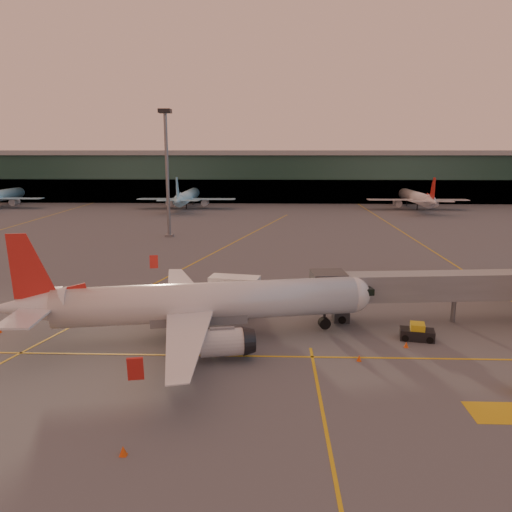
{
  "coord_description": "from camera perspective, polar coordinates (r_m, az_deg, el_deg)",
  "views": [
    {
      "loc": [
        1.5,
        -35.61,
        17.54
      ],
      "look_at": [
        -0.52,
        23.53,
        5.0
      ],
      "focal_mm": 35.0,
      "sensor_mm": 36.0,
      "label": 1
    }
  ],
  "objects": [
    {
      "name": "ground",
      "position": [
        39.72,
        -0.42,
        -14.24
      ],
      "size": [
        600.0,
        600.0,
        0.0
      ],
      "primitive_type": "plane",
      "color": "#4C4F54",
      "rests_on": "ground"
    },
    {
      "name": "main_airplane",
      "position": [
        47.36,
        -6.81,
        -5.46
      ],
      "size": [
        34.71,
        31.52,
        10.54
      ],
      "rotation": [
        0.0,
        0.0,
        0.2
      ],
      "color": "silver",
      "rests_on": "ground"
    },
    {
      "name": "cone_nose",
      "position": [
        47.98,
        16.79,
        -9.68
      ],
      "size": [
        0.42,
        0.42,
        0.54
      ],
      "color": "#E0490B",
      "rests_on": "ground"
    },
    {
      "name": "jet_bridge",
      "position": [
        56.15,
        23.06,
        -3.29
      ],
      "size": [
        30.83,
        6.16,
        5.41
      ],
      "color": "slate",
      "rests_on": "ground"
    },
    {
      "name": "catering_truck",
      "position": [
        54.58,
        -2.39,
        -4.19
      ],
      "size": [
        5.68,
        3.3,
        4.15
      ],
      "rotation": [
        0.0,
        0.0,
        -0.18
      ],
      "color": "#A81820",
      "rests_on": "ground"
    },
    {
      "name": "distant_aircraft_row",
      "position": [
        154.89,
        5.42,
        5.41
      ],
      "size": [
        350.0,
        34.0,
        13.0
      ],
      "color": "#91D5F3",
      "rests_on": "ground"
    },
    {
      "name": "pushback_tug",
      "position": [
        50.01,
        17.93,
        -8.38
      ],
      "size": [
        3.38,
        2.26,
        1.6
      ],
      "rotation": [
        0.0,
        0.0,
        -0.2
      ],
      "color": "black",
      "rests_on": "ground"
    },
    {
      "name": "mast_west_near",
      "position": [
        103.89,
        -10.15,
        10.3
      ],
      "size": [
        2.4,
        2.4,
        25.6
      ],
      "color": "slate",
      "rests_on": "ground"
    },
    {
      "name": "cone_tail",
      "position": [
        55.57,
        -27.26,
        -7.55
      ],
      "size": [
        0.4,
        0.4,
        0.51
      ],
      "color": "#E0490B",
      "rests_on": "ground"
    },
    {
      "name": "cone_wing_left",
      "position": [
        63.86,
        -4.48,
        -3.75
      ],
      "size": [
        0.46,
        0.46,
        0.59
      ],
      "color": "#E0490B",
      "rests_on": "ground"
    },
    {
      "name": "cone_wing_right",
      "position": [
        32.33,
        -14.93,
        -20.71
      ],
      "size": [
        0.49,
        0.49,
        0.62
      ],
      "color": "#E0490B",
      "rests_on": "ground"
    },
    {
      "name": "terminal",
      "position": [
        177.62,
        1.49,
        9.13
      ],
      "size": [
        400.0,
        20.0,
        17.6
      ],
      "color": "#19382D",
      "rests_on": "ground"
    },
    {
      "name": "cone_fwd",
      "position": [
        44.12,
        11.71,
        -11.36
      ],
      "size": [
        0.41,
        0.41,
        0.53
      ],
      "color": "#E0490B",
      "rests_on": "ground"
    },
    {
      "name": "taxi_markings",
      "position": [
        82.47,
        -4.23,
        -0.35
      ],
      "size": [
        100.12,
        173.0,
        0.01
      ],
      "color": "gold",
      "rests_on": "ground"
    }
  ]
}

